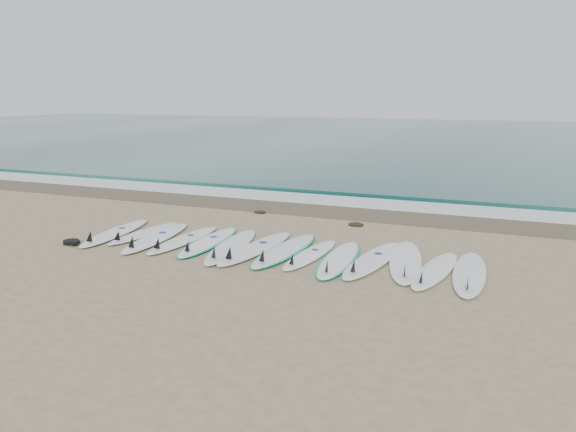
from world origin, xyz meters
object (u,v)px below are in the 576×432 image
at_px(surfboard_0, 114,233).
at_px(surfboard_13, 469,274).
at_px(surfboard_7, 284,250).
at_px(leash_coil, 72,242).

distance_m(surfboard_0, surfboard_13, 7.52).
bearing_deg(surfboard_0, surfboard_13, -8.14).
xyz_separation_m(surfboard_0, surfboard_7, (4.01, 0.17, -0.01)).
distance_m(surfboard_13, leash_coil, 7.89).
height_order(surfboard_13, leash_coil, surfboard_13).
xyz_separation_m(surfboard_7, surfboard_13, (3.51, -0.15, 0.01)).
xyz_separation_m(surfboard_7, leash_coil, (-4.33, -1.11, -0.00)).
relative_size(surfboard_0, surfboard_7, 0.99).
bearing_deg(surfboard_0, leash_coil, -116.59).
bearing_deg(leash_coil, surfboard_13, 6.93).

